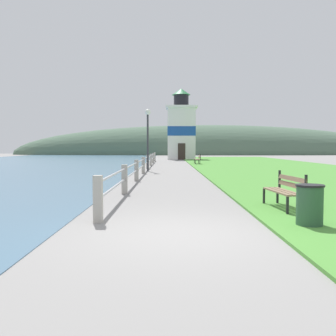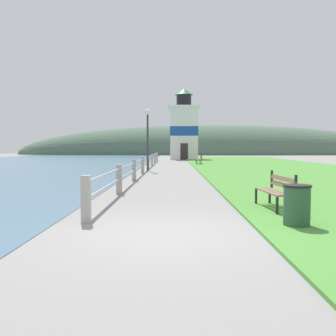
{
  "view_description": "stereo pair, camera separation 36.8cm",
  "coord_description": "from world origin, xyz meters",
  "px_view_note": "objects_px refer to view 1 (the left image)",
  "views": [
    {
      "loc": [
        -0.19,
        -6.64,
        1.56
      ],
      "look_at": [
        -0.15,
        15.67,
        0.3
      ],
      "focal_mm": 40.0,
      "sensor_mm": 36.0,
      "label": 1
    },
    {
      "loc": [
        0.18,
        -6.64,
        1.56
      ],
      "look_at": [
        -0.15,
        15.67,
        0.3
      ],
      "focal_mm": 40.0,
      "sensor_mm": 36.0,
      "label": 2
    }
  ],
  "objects_px": {
    "park_bench_midway": "(197,158)",
    "trash_bin": "(309,206)",
    "lamp_post": "(147,128)",
    "lighthouse": "(181,129)",
    "park_bench_near": "(285,189)"
  },
  "relations": [
    {
      "from": "park_bench_near",
      "to": "trash_bin",
      "type": "xyz_separation_m",
      "value": [
        -0.16,
        -1.99,
        -0.11
      ]
    },
    {
      "from": "park_bench_midway",
      "to": "lamp_post",
      "type": "relative_size",
      "value": 0.44
    },
    {
      "from": "lamp_post",
      "to": "trash_bin",
      "type": "bearing_deg",
      "value": -76.51
    },
    {
      "from": "lighthouse",
      "to": "trash_bin",
      "type": "relative_size",
      "value": 10.45
    },
    {
      "from": "park_bench_near",
      "to": "lighthouse",
      "type": "xyz_separation_m",
      "value": [
        -1.25,
        37.73,
        3.22
      ]
    },
    {
      "from": "lighthouse",
      "to": "park_bench_near",
      "type": "bearing_deg",
      "value": -88.1
    },
    {
      "from": "lighthouse",
      "to": "trash_bin",
      "type": "height_order",
      "value": "lighthouse"
    },
    {
      "from": "park_bench_midway",
      "to": "trash_bin",
      "type": "height_order",
      "value": "park_bench_midway"
    },
    {
      "from": "lamp_post",
      "to": "lighthouse",
      "type": "bearing_deg",
      "value": 82.71
    },
    {
      "from": "trash_bin",
      "to": "lighthouse",
      "type": "bearing_deg",
      "value": 91.57
    },
    {
      "from": "park_bench_near",
      "to": "lighthouse",
      "type": "height_order",
      "value": "lighthouse"
    },
    {
      "from": "trash_bin",
      "to": "park_bench_midway",
      "type": "bearing_deg",
      "value": 90.15
    },
    {
      "from": "lighthouse",
      "to": "lamp_post",
      "type": "height_order",
      "value": "lighthouse"
    },
    {
      "from": "lighthouse",
      "to": "park_bench_midway",
      "type": "bearing_deg",
      "value": -85.75
    },
    {
      "from": "park_bench_near",
      "to": "lighthouse",
      "type": "distance_m",
      "value": 37.89
    }
  ]
}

